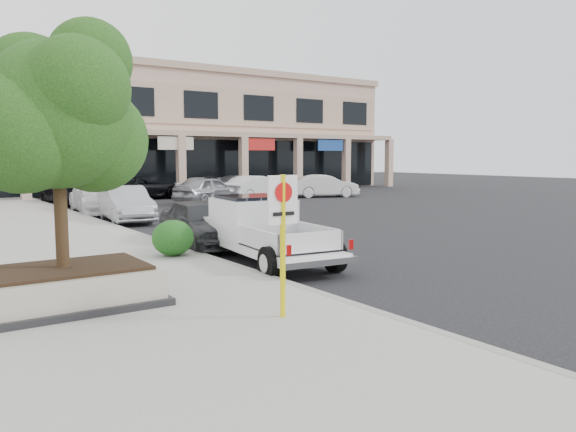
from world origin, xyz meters
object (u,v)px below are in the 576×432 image
at_px(planter_tree, 63,117).
at_px(lot_car_c, 244,186).
at_px(lot_car_a, 209,190).
at_px(lot_car_d, 144,188).
at_px(curb_car_a, 202,223).
at_px(lot_car_f, 324,186).
at_px(lot_car_e, 207,187).
at_px(curb_car_b, 126,204).
at_px(pickup_truck, 268,230).
at_px(no_parking_sign, 283,226).
at_px(lot_car_b, 256,188).
at_px(planter, 64,287).
at_px(curb_car_c, 99,196).
at_px(curb_car_d, 74,193).

distance_m(planter_tree, lot_car_c, 27.25).
height_order(lot_car_a, lot_car_d, lot_car_a).
bearing_deg(curb_car_a, lot_car_f, 47.02).
bearing_deg(lot_car_e, lot_car_d, 87.40).
bearing_deg(curb_car_b, pickup_truck, -83.62).
xyz_separation_m(curb_car_a, lot_car_e, (8.83, 17.59, 0.01)).
height_order(no_parking_sign, lot_car_b, no_parking_sign).
bearing_deg(lot_car_e, no_parking_sign, 176.11).
distance_m(planter, lot_car_e, 26.82).
bearing_deg(curb_car_c, lot_car_a, 21.65).
bearing_deg(no_parking_sign, lot_car_e, 66.24).
bearing_deg(lot_car_f, curb_car_d, 96.95).
xyz_separation_m(planter_tree, curb_car_c, (5.40, 17.15, -2.60)).
xyz_separation_m(planter, lot_car_b, (16.08, 20.14, 0.27)).
relative_size(curb_car_c, lot_car_d, 1.10).
xyz_separation_m(planter, planter_tree, (0.13, 0.15, 2.94)).
bearing_deg(lot_car_b, planter_tree, 126.03).
relative_size(planter_tree, lot_car_e, 0.92).
xyz_separation_m(lot_car_b, lot_car_c, (0.16, 1.83, -0.01)).
relative_size(planter, lot_car_c, 0.63).
distance_m(curb_car_c, lot_car_b, 10.92).
bearing_deg(no_parking_sign, curb_car_c, 82.08).
height_order(pickup_truck, lot_car_f, pickup_truck).
xyz_separation_m(planter_tree, curb_car_a, (5.05, 5.12, -2.68)).
bearing_deg(curb_car_c, planter_tree, -101.82).
bearing_deg(curb_car_c, lot_car_b, 20.74).
bearing_deg(curb_car_c, lot_car_c, 29.23).
bearing_deg(no_parking_sign, planter, 135.11).
distance_m(curb_car_d, lot_car_d, 5.04).
bearing_deg(lot_car_b, lot_car_e, 21.80).
bearing_deg(curb_car_d, lot_car_f, -19.41).
bearing_deg(pickup_truck, lot_car_f, 54.21).
bearing_deg(lot_car_f, pickup_truck, 157.09).
bearing_deg(lot_car_e, lot_car_a, 175.07).
height_order(planter, lot_car_e, lot_car_e).
height_order(planter, curb_car_b, curb_car_b).
bearing_deg(lot_car_a, pickup_truck, 137.84).
bearing_deg(planter_tree, lot_car_f, 42.76).
bearing_deg(curb_car_a, pickup_truck, -80.55).
bearing_deg(lot_car_c, curb_car_d, 84.79).
height_order(pickup_truck, lot_car_a, pickup_truck).
bearing_deg(planter_tree, pickup_truck, 18.56).
bearing_deg(planter, lot_car_e, 58.49).
xyz_separation_m(pickup_truck, curb_car_b, (-0.06, 11.03, -0.10)).
distance_m(curb_car_b, lot_car_c, 14.11).
xyz_separation_m(no_parking_sign, curb_car_c, (2.79, 20.04, -0.82)).
distance_m(pickup_truck, lot_car_b, 21.09).
height_order(pickup_truck, lot_car_e, pickup_truck).
height_order(lot_car_d, lot_car_f, lot_car_f).
bearing_deg(lot_car_a, no_parking_sign, 136.02).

